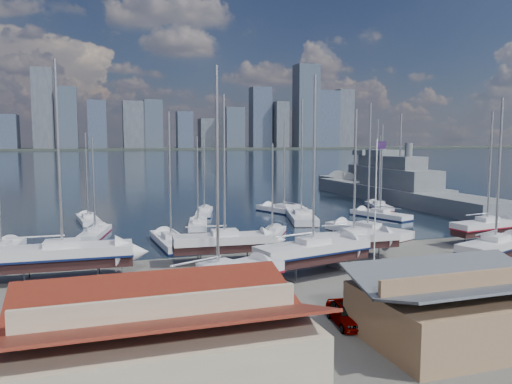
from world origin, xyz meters
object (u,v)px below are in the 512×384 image
object	(u,v)px
car_a	(347,313)
flagpole	(377,192)
naval_ship_west	(376,185)
naval_ship_east	(399,194)
sailboat_cradle_0	(63,256)

from	to	relation	value
car_a	flagpole	xyz separation A→B (m)	(10.35, 13.49, 6.18)
naval_ship_west	flagpole	xyz separation A→B (m)	(-35.36, -57.21, 5.27)
naval_ship_east	car_a	distance (m)	67.22
sailboat_cradle_0	naval_ship_west	size ratio (longest dim) A/B	0.41
naval_ship_west	car_a	bearing A→B (deg)	146.25
sailboat_cradle_0	naval_ship_east	bearing A→B (deg)	34.99
naval_ship_west	flagpole	distance (m)	67.46
naval_ship_west	flagpole	bearing A→B (deg)	147.41
sailboat_cradle_0	naval_ship_east	xyz separation A→B (m)	(58.26, 37.38, -0.53)
sailboat_cradle_0	car_a	distance (m)	24.42
naval_ship_west	naval_ship_east	bearing A→B (deg)	161.24
car_a	flagpole	world-z (taller)	flagpole
naval_ship_east	car_a	world-z (taller)	naval_ship_east
naval_ship_east	naval_ship_west	world-z (taller)	naval_ship_east
naval_ship_east	car_a	size ratio (longest dim) A/B	11.73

